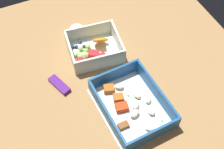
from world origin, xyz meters
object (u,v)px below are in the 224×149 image
pasta_container (131,105)px  candy_bar (59,85)px  paper_cup_liner (77,31)px  fruit_bowl (95,49)px

pasta_container → candy_bar: (14.38, 14.69, -0.95)cm
pasta_container → paper_cup_liner: pasta_container is taller
pasta_container → paper_cup_liner: 31.54cm
fruit_bowl → candy_bar: 15.05cm
pasta_container → candy_bar: size_ratio=3.06×
paper_cup_liner → pasta_container: bearing=-174.3°
candy_bar → paper_cup_liner: (17.00, -11.55, 0.30)cm
candy_bar → fruit_bowl: bearing=-63.2°
pasta_container → candy_bar: pasta_container is taller
fruit_bowl → paper_cup_liner: bearing=10.2°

